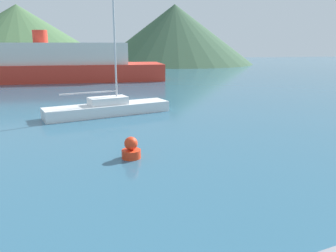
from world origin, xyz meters
TOP-DOWN VIEW (x-y plane):
  - sailboat_inner at (-1.68, 22.87)m, footprint 8.82×4.26m
  - ferry_distant at (-9.05, 46.95)m, footprint 32.07×8.54m
  - buoy_marker at (-1.18, 13.49)m, footprint 0.82×0.82m
  - hill_west at (-19.13, 86.15)m, footprint 44.90×44.90m
  - hill_central at (18.40, 84.50)m, footprint 39.81×39.81m

SIDE VIEW (x-z plane):
  - buoy_marker at x=-1.18m, z-range -0.08..0.86m
  - sailboat_inner at x=-1.68m, z-range -3.96..4.92m
  - ferry_distant at x=-9.05m, z-range -1.10..5.50m
  - hill_west at x=-19.13m, z-range 0.00..13.90m
  - hill_central at x=18.40m, z-range 0.00..14.67m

